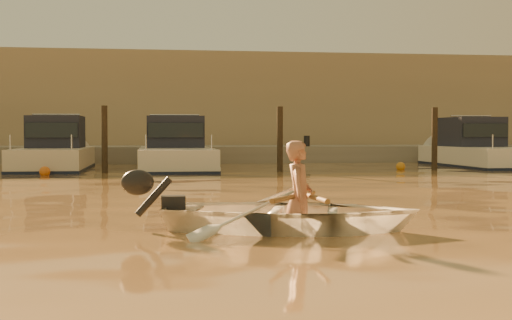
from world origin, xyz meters
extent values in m
plane|color=olive|center=(0.00, 0.00, 0.00)|extent=(160.00, 160.00, 0.00)
imported|color=white|center=(-2.40, 0.76, 0.20)|extent=(3.59, 2.96, 0.65)
imported|color=#A46952|center=(-2.30, 0.74, 0.40)|extent=(0.46, 0.58, 1.40)
cylinder|color=brown|center=(-2.16, 0.70, 0.42)|extent=(0.18, 2.10, 0.13)
cylinder|color=olive|center=(-2.35, 0.75, 0.42)|extent=(0.95, 1.93, 0.13)
cylinder|color=#2D2319|center=(-5.50, 13.80, 0.90)|extent=(0.18, 0.18, 2.20)
cylinder|color=#2D2319|center=(-0.20, 13.80, 0.90)|extent=(0.18, 0.18, 2.20)
cylinder|color=#2D2319|center=(4.80, 13.80, 0.90)|extent=(0.18, 0.18, 2.20)
sphere|color=#D26318|center=(-7.10, 12.86, 0.10)|extent=(0.30, 0.30, 0.30)
sphere|color=silver|center=(-2.24, 13.13, 0.10)|extent=(0.30, 0.30, 0.30)
sphere|color=#C47817|center=(3.82, 14.20, 0.10)|extent=(0.30, 0.30, 0.30)
cube|color=gray|center=(0.00, 21.50, 0.15)|extent=(52.00, 4.00, 1.00)
cube|color=#9E8466|center=(0.00, 27.00, 2.40)|extent=(46.00, 7.00, 4.80)
camera|label=1|loc=(-4.07, -7.80, 1.20)|focal=50.00mm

